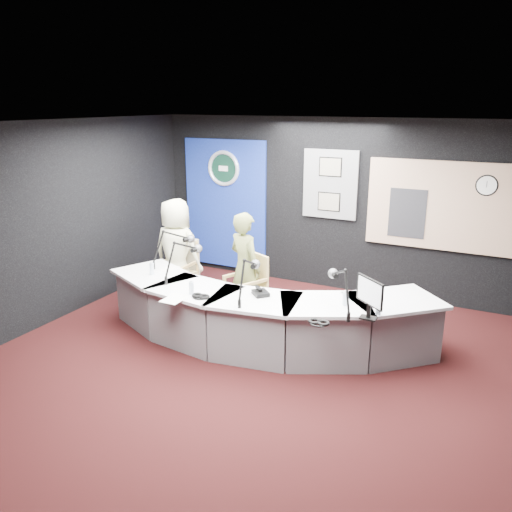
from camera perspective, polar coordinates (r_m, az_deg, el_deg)
The scene contains 32 objects.
ground at distance 6.36m, azimuth -1.64°, elevation -11.67°, with size 6.00×6.00×0.00m, color black.
ceiling at distance 5.59m, azimuth -1.89°, elevation 14.43°, with size 6.00×6.00×0.02m, color silver.
wall_back at distance 8.51m, azimuth 7.88°, elevation 5.61°, with size 6.00×0.02×2.80m, color black.
wall_front at distance 3.66m, azimuth -25.05°, elevation -11.43°, with size 6.00×0.02×2.80m, color black.
wall_left at distance 7.67m, azimuth -21.96°, elevation 3.31°, with size 0.02×6.00×2.80m, color black.
broadcast_desk at distance 6.65m, azimuth 0.20°, elevation -6.72°, with size 4.50×1.90×0.75m, color silver, non-canonical shape.
backdrop_panel at distance 9.28m, azimuth -3.43°, elevation 5.73°, with size 1.60×0.05×2.30m, color navy.
agency_seal at distance 9.14m, azimuth -3.63°, elevation 9.69°, with size 0.63×0.63×0.07m, color silver.
seal_center at distance 9.15m, azimuth -3.61°, elevation 9.69°, with size 0.48×0.48×0.01m, color black.
pinboard at distance 8.40m, azimuth 8.24°, elevation 7.88°, with size 0.90×0.04×1.10m, color slate.
framed_photo_upper at distance 8.34m, azimuth 8.25°, elevation 9.76°, with size 0.34×0.02×0.27m, color #7C705A.
framed_photo_lower at distance 8.42m, azimuth 8.09°, elevation 5.98°, with size 0.34×0.02×0.27m, color #7C705A.
booth_window_frame at distance 8.07m, azimuth 19.73°, elevation 5.27°, with size 2.12×0.06×1.32m, color tan.
booth_glow at distance 8.06m, azimuth 19.72°, elevation 5.25°, with size 2.00×0.02×1.20m, color #FFE7A1.
equipment_rack at distance 8.14m, azimuth 16.46°, elevation 4.57°, with size 0.55×0.02×0.75m, color black.
wall_clock at distance 7.94m, azimuth 24.25°, elevation 7.16°, with size 0.28×0.28×0.01m, color white.
armchair_left at distance 8.09m, azimuth -8.71°, elevation -1.99°, with size 0.51×0.51×0.90m, color tan, non-canonical shape.
armchair_right at distance 7.31m, azimuth -1.22°, elevation -3.45°, with size 0.56×0.56×1.00m, color tan, non-canonical shape.
draped_jacket at distance 8.24m, azimuth -7.92°, elevation -0.35°, with size 0.50×0.10×0.70m, color gray.
person_man at distance 7.98m, azimuth -8.82°, elevation 0.51°, with size 0.80×0.52×1.64m, color beige.
person_woman at distance 7.21m, azimuth -1.24°, elevation -1.28°, with size 0.58×0.38×1.58m, color olive.
computer_monitor at distance 5.67m, azimuth 12.55°, elevation -3.86°, with size 0.42×0.02×0.29m, color black.
desk_phone at distance 6.30m, azimuth 0.51°, elevation -4.16°, with size 0.21×0.17×0.05m, color black.
headphones_near at distance 5.57m, azimuth 7.02°, elevation -7.30°, with size 0.22×0.22×0.04m, color black.
headphones_far at distance 6.27m, azimuth -6.17°, elevation -4.45°, with size 0.22×0.22×0.04m, color black.
paper_stack at distance 7.40m, azimuth -9.61°, elevation -1.36°, with size 0.19×0.28×0.00m, color white.
notepad at distance 6.27m, azimuth -9.03°, elevation -4.71°, with size 0.23×0.33×0.00m, color white.
boom_mic_a at distance 7.47m, azimuth -9.29°, elevation 1.21°, with size 0.38×0.68×0.60m, color black, non-canonical shape.
boom_mic_b at distance 6.88m, azimuth -8.21°, elevation -0.09°, with size 0.23×0.73×0.60m, color black, non-canonical shape.
boom_mic_c at distance 6.11m, azimuth -0.91°, elevation -2.12°, with size 0.22×0.73×0.60m, color black, non-canonical shape.
boom_mic_d at distance 5.84m, azimuth 9.41°, elevation -3.26°, with size 0.48×0.63×0.60m, color black, non-canonical shape.
water_bottles at distance 6.25m, azimuth -0.89°, elevation -3.71°, with size 3.18×0.56×0.18m, color silver, non-canonical shape.
Camera 1 is at (2.65, -4.92, 3.04)m, focal length 36.00 mm.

